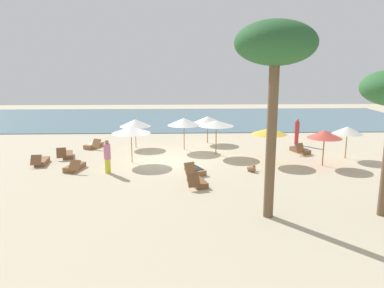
# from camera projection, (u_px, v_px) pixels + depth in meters

# --- Properties ---
(ground_plane) EXTENTS (60.00, 60.00, 0.00)m
(ground_plane) POSITION_uv_depth(u_px,v_px,m) (168.00, 162.00, 23.05)
(ground_plane) COLOR beige
(ocean_water) EXTENTS (48.00, 16.00, 0.06)m
(ocean_water) POSITION_uv_depth(u_px,v_px,m) (173.00, 119.00, 39.64)
(ocean_water) COLOR slate
(ocean_water) RESTS_ON ground_plane
(umbrella_0) EXTENTS (2.13, 2.13, 1.95)m
(umbrella_0) POSITION_uv_depth(u_px,v_px,m) (135.00, 123.00, 26.53)
(umbrella_0) COLOR brown
(umbrella_0) RESTS_ON ground_plane
(umbrella_1) EXTENTS (2.26, 2.26, 2.14)m
(umbrella_1) POSITION_uv_depth(u_px,v_px,m) (131.00, 130.00, 22.51)
(umbrella_1) COLOR brown
(umbrella_1) RESTS_ON ground_plane
(umbrella_2) EXTENTS (2.06, 2.06, 2.06)m
(umbrella_2) POSITION_uv_depth(u_px,v_px,m) (269.00, 131.00, 22.45)
(umbrella_2) COLOR olive
(umbrella_2) RESTS_ON ground_plane
(umbrella_3) EXTENTS (2.20, 2.20, 2.17)m
(umbrella_3) POSITION_uv_depth(u_px,v_px,m) (184.00, 122.00, 25.71)
(umbrella_3) COLOR brown
(umbrella_3) RESTS_ON ground_plane
(umbrella_4) EXTENTS (2.23, 2.23, 2.21)m
(umbrella_4) POSITION_uv_depth(u_px,v_px,m) (216.00, 123.00, 24.34)
(umbrella_4) COLOR olive
(umbrella_4) RESTS_ON ground_plane
(umbrella_5) EXTENTS (2.07, 2.07, 1.95)m
(umbrella_5) POSITION_uv_depth(u_px,v_px,m) (208.00, 119.00, 27.98)
(umbrella_5) COLOR olive
(umbrella_5) RESTS_ON ground_plane
(umbrella_6) EXTENTS (1.83, 1.83, 1.99)m
(umbrella_6) POSITION_uv_depth(u_px,v_px,m) (347.00, 130.00, 23.47)
(umbrella_6) COLOR olive
(umbrella_6) RESTS_ON ground_plane
(umbrella_7) EXTENTS (1.96, 1.96, 2.07)m
(umbrella_7) POSITION_uv_depth(u_px,v_px,m) (325.00, 134.00, 21.80)
(umbrella_7) COLOR brown
(umbrella_7) RESTS_ON ground_plane
(lounger_0) EXTENTS (0.78, 1.76, 0.68)m
(lounger_0) POSITION_uv_depth(u_px,v_px,m) (41.00, 161.00, 22.44)
(lounger_0) COLOR brown
(lounger_0) RESTS_ON ground_plane
(lounger_1) EXTENTS (1.21, 1.73, 0.74)m
(lounger_1) POSITION_uv_depth(u_px,v_px,m) (195.00, 170.00, 20.64)
(lounger_1) COLOR olive
(lounger_1) RESTS_ON ground_plane
(lounger_2) EXTENTS (1.12, 1.73, 0.75)m
(lounger_2) POSITION_uv_depth(u_px,v_px,m) (300.00, 150.00, 25.24)
(lounger_2) COLOR brown
(lounger_2) RESTS_ON ground_plane
(lounger_3) EXTENTS (1.27, 1.75, 0.72)m
(lounger_3) POSITION_uv_depth(u_px,v_px,m) (94.00, 145.00, 26.64)
(lounger_3) COLOR olive
(lounger_3) RESTS_ON ground_plane
(lounger_4) EXTENTS (1.05, 1.74, 0.74)m
(lounger_4) POSITION_uv_depth(u_px,v_px,m) (197.00, 182.00, 18.64)
(lounger_4) COLOR brown
(lounger_4) RESTS_ON ground_plane
(lounger_5) EXTENTS (1.01, 1.74, 0.73)m
(lounger_5) POSITION_uv_depth(u_px,v_px,m) (67.00, 155.00, 24.01)
(lounger_5) COLOR brown
(lounger_5) RESTS_ON ground_plane
(lounger_6) EXTENTS (1.00, 1.78, 0.69)m
(lounger_6) POSITION_uv_depth(u_px,v_px,m) (75.00, 167.00, 21.26)
(lounger_6) COLOR brown
(lounger_6) RESTS_ON ground_plane
(person_0) EXTENTS (0.45, 0.45, 1.88)m
(person_0) POSITION_uv_depth(u_px,v_px,m) (297.00, 131.00, 27.47)
(person_0) COLOR #BF3338
(person_0) RESTS_ON ground_plane
(person_1) EXTENTS (0.51, 0.51, 1.81)m
(person_1) POSITION_uv_depth(u_px,v_px,m) (107.00, 156.00, 20.56)
(person_1) COLOR yellow
(person_1) RESTS_ON ground_plane
(palm_1) EXTENTS (2.95, 2.95, 7.36)m
(palm_1) POSITION_uv_depth(u_px,v_px,m) (275.00, 49.00, 13.65)
(palm_1) COLOR brown
(palm_1) RESTS_ON ground_plane
(dog) EXTENTS (0.61, 0.65, 0.32)m
(dog) POSITION_uv_depth(u_px,v_px,m) (252.00, 169.00, 20.93)
(dog) COLOR olive
(dog) RESTS_ON ground_plane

